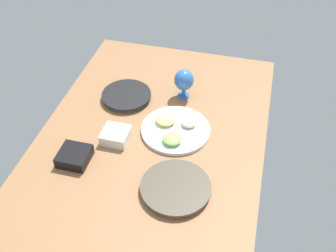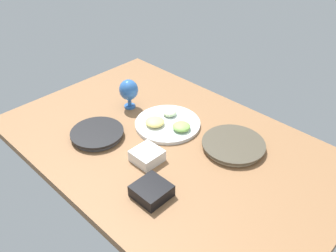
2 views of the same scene
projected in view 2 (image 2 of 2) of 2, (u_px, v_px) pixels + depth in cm
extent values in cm
cube|color=#8C603D|center=(168.00, 146.00, 168.41)|extent=(160.00, 104.00, 4.00)
cylinder|color=#4C4C51|center=(97.00, 135.00, 170.78)|extent=(23.35, 23.35, 1.92)
cylinder|color=black|center=(97.00, 132.00, 169.89)|extent=(25.38, 25.38, 1.15)
cylinder|color=beige|center=(233.00, 146.00, 163.81)|extent=(26.70, 26.70, 1.86)
cylinder|color=#494233|center=(234.00, 144.00, 162.94)|extent=(29.03, 29.03, 1.11)
cylinder|color=silver|center=(168.00, 124.00, 178.41)|extent=(32.63, 32.63, 1.80)
ellipsoid|color=#8CC659|center=(181.00, 127.00, 172.24)|extent=(8.71, 8.71, 3.13)
ellipsoid|color=beige|center=(170.00, 113.00, 182.35)|extent=(6.99, 6.99, 2.99)
ellipsoid|color=#F9E072|center=(155.00, 122.00, 175.45)|extent=(9.38, 9.38, 3.16)
cylinder|color=#3167B2|center=(130.00, 106.00, 192.47)|extent=(6.07, 6.07, 1.00)
cylinder|color=#3167B2|center=(130.00, 102.00, 190.99)|extent=(2.00, 2.00, 4.09)
ellipsoid|color=#3167B2|center=(129.00, 90.00, 186.56)|extent=(10.00, 10.00, 11.14)
cube|color=black|center=(152.00, 191.00, 138.68)|extent=(13.10, 13.10, 5.17)
cube|color=tan|center=(151.00, 188.00, 137.72)|extent=(10.74, 10.74, 1.65)
cube|color=white|center=(147.00, 156.00, 155.69)|extent=(11.87, 11.87, 5.30)
cube|color=#F9E072|center=(147.00, 153.00, 154.71)|extent=(9.73, 9.73, 1.70)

